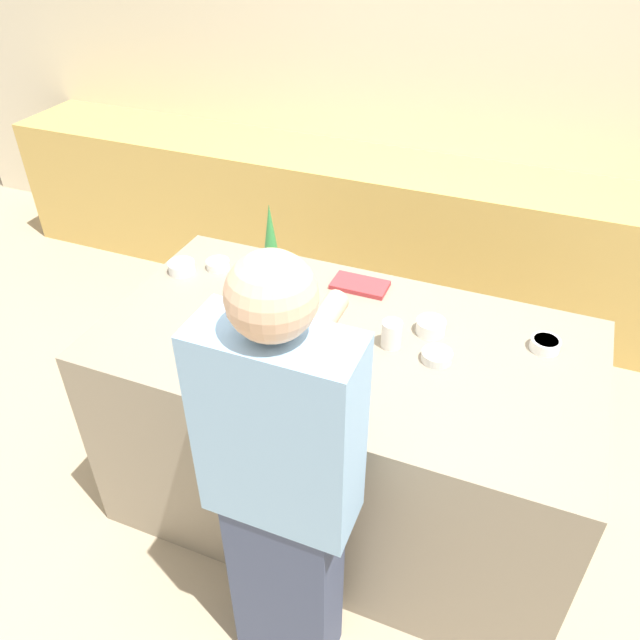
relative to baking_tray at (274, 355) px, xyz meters
name	(u,v)px	position (x,y,z in m)	size (l,w,h in m)	color
ground_plane	(341,498)	(0.20, 0.19, -0.93)	(12.00, 12.00, 0.00)	tan
wall_back	(469,85)	(0.20, 2.27, 0.37)	(8.00, 0.05, 2.60)	beige
back_cabinet_block	(440,240)	(0.20, 1.95, -0.49)	(6.00, 0.60, 0.88)	tan
kitchen_island	(343,427)	(0.20, 0.19, -0.47)	(1.85, 0.98, 0.93)	gray
baking_tray	(274,355)	(0.00, 0.00, 0.00)	(0.44, 0.29, 0.01)	#B2B2BC
gingerbread_house	(273,327)	(0.00, 0.00, 0.13)	(0.17, 0.17, 0.33)	#5B2D14
decorative_tree	(271,254)	(-0.15, 0.32, 0.21)	(0.11, 0.11, 0.42)	#33843D
candy_bowl_near_tray_right	(431,326)	(0.48, 0.35, 0.03)	(0.11, 0.11, 0.05)	white
candy_bowl_beside_tree	(437,356)	(0.54, 0.19, 0.02)	(0.11, 0.11, 0.04)	silver
candy_bowl_far_right	(181,267)	(-0.61, 0.36, 0.02)	(0.11, 0.11, 0.05)	white
candy_bowl_front_corner	(218,264)	(-0.48, 0.45, 0.02)	(0.10, 0.10, 0.04)	white
candy_bowl_near_tray_left	(545,344)	(0.89, 0.40, 0.02)	(0.11, 0.11, 0.04)	white
cookbook	(360,285)	(0.14, 0.54, 0.01)	(0.23, 0.13, 0.02)	#B23338
mug	(392,334)	(0.37, 0.21, 0.05)	(0.07, 0.07, 0.10)	white
person	(283,493)	(0.26, -0.49, -0.07)	(0.44, 0.55, 1.67)	#424C6B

